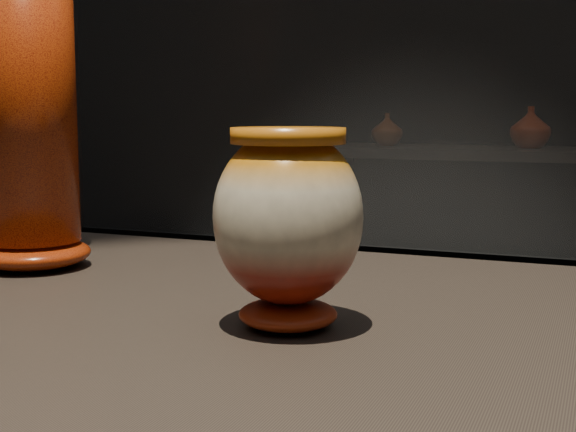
# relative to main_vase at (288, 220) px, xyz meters

# --- Properties ---
(main_vase) EXTENTS (0.15, 0.15, 0.18)m
(main_vase) POSITION_rel_main_vase_xyz_m (0.00, 0.00, 0.00)
(main_vase) COLOR maroon
(main_vase) RESTS_ON display_plinth
(tall_vase) EXTENTS (0.17, 0.17, 0.45)m
(tall_vase) POSITION_rel_main_vase_xyz_m (-0.41, 0.14, 0.12)
(tall_vase) COLOR #A8350B
(tall_vase) RESTS_ON display_plinth
(back_shelf) EXTENTS (2.00, 0.60, 0.90)m
(back_shelf) POSITION_rel_main_vase_xyz_m (-0.29, 3.49, -0.36)
(back_shelf) COLOR black
(back_shelf) RESTS_ON ground
(back_vase_left) EXTENTS (0.20, 0.20, 0.17)m
(back_vase_left) POSITION_rel_main_vase_xyz_m (-0.84, 3.50, -0.02)
(back_vase_left) COLOR brown
(back_vase_left) RESTS_ON back_shelf
(back_vase_mid) EXTENTS (0.24, 0.24, 0.21)m
(back_vase_mid) POSITION_rel_main_vase_xyz_m (-0.11, 3.51, 0.00)
(back_vase_mid) COLOR maroon
(back_vase_mid) RESTS_ON back_shelf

